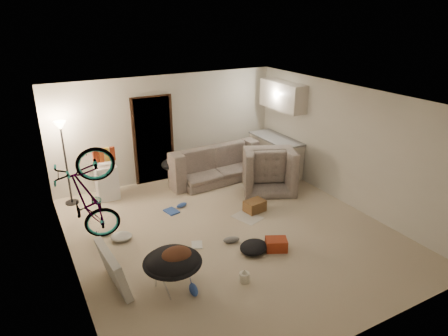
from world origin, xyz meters
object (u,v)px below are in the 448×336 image
drink_case_b (276,244)px  floor_lamp (63,145)px  kitchen_counter (275,156)px  drink_case_a (255,206)px  tv_box (113,269)px  sofa (210,165)px  armchair (266,171)px  mini_fridge (107,182)px  bicycle (92,218)px  juicer (244,277)px  saucer_chair (173,267)px

drink_case_b → floor_lamp: bearing=154.5°
floor_lamp → kitchen_counter: 4.95m
drink_case_a → tv_box: bearing=-170.5°
sofa → armchair: armchair is taller
drink_case_b → tv_box: bearing=-161.1°
tv_box → sofa: bearing=39.8°
drink_case_a → mini_fridge: bearing=131.5°
floor_lamp → bicycle: (0.10, -1.80, -0.82)m
drink_case_a → juicer: 2.32m
saucer_chair → drink_case_a: bearing=31.7°
saucer_chair → armchair: bearing=36.3°
drink_case_b → juicer: juicer is taller
armchair → mini_fridge: 3.58m
kitchen_counter → saucer_chair: 4.97m
floor_lamp → saucer_chair: floor_lamp is taller
saucer_chair → mini_fridge: bearing=91.9°
armchair → drink_case_b: (-1.34, -2.31, -0.27)m
kitchen_counter → armchair: kitchen_counter is taller
tv_box → drink_case_a: size_ratio=2.34×
mini_fridge → bicycle: bearing=-109.6°
saucer_chair → bicycle: bearing=112.5°
bicycle → juicer: bicycle is taller
bicycle → saucer_chair: size_ratio=2.13×
floor_lamp → saucer_chair: size_ratio=2.08×
armchair → bicycle: size_ratio=0.63×
mini_fridge → drink_case_a: mini_fridge is taller
kitchen_counter → saucer_chair: size_ratio=1.73×
armchair → kitchen_counter: bearing=-115.4°
armchair → saucer_chair: bearing=60.0°
bicycle → tv_box: (0.00, -1.41, -0.17)m
bicycle → tv_box: size_ratio=1.93×
bicycle → saucer_chair: bearing=-149.3°
tv_box → drink_case_b: 2.73m
saucer_chair → juicer: (0.99, -0.40, -0.27)m
drink_case_b → mini_fridge: bearing=147.0°
mini_fridge → drink_case_b: mini_fridge is taller
kitchen_counter → tv_box: bearing=-151.6°
sofa → drink_case_a: (0.02, -1.99, -0.21)m
floor_lamp → mini_fridge: size_ratio=2.37×
floor_lamp → mini_fridge: (0.75, -0.10, -0.93)m
floor_lamp → drink_case_b: 4.69m
saucer_chair → drink_case_b: size_ratio=2.41×
armchair → bicycle: (-4.04, -0.55, 0.11)m
tv_box → drink_case_b: (2.70, -0.35, -0.21)m
mini_fridge → saucer_chair: (0.12, -3.55, -0.02)m
kitchen_counter → saucer_chair: (-3.96, -3.00, -0.07)m
sofa → mini_fridge: mini_fridge is taller
kitchen_counter → drink_case_b: (-2.03, -2.91, -0.34)m
sofa → juicer: bearing=67.3°
saucer_chair → drink_case_b: saucer_chair is taller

